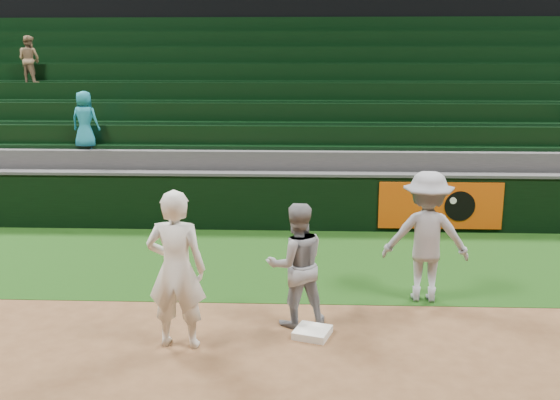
{
  "coord_description": "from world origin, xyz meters",
  "views": [
    {
      "loc": [
        0.15,
        -7.94,
        3.61
      ],
      "look_at": [
        -0.28,
        2.3,
        1.3
      ],
      "focal_mm": 40.0,
      "sensor_mm": 36.0,
      "label": 1
    }
  ],
  "objects_px": {
    "baserunner": "(296,265)",
    "base_coach": "(426,237)",
    "first_base": "(312,332)",
    "first_baseman": "(176,269)"
  },
  "relations": [
    {
      "from": "baserunner",
      "to": "base_coach",
      "type": "distance_m",
      "value": 2.18
    },
    {
      "from": "first_base",
      "to": "first_baseman",
      "type": "height_order",
      "value": "first_baseman"
    },
    {
      "from": "baserunner",
      "to": "first_base",
      "type": "bearing_deg",
      "value": 103.69
    },
    {
      "from": "first_base",
      "to": "base_coach",
      "type": "relative_size",
      "value": 0.22
    },
    {
      "from": "base_coach",
      "to": "first_base",
      "type": "bearing_deg",
      "value": 43.41
    },
    {
      "from": "first_baseman",
      "to": "baserunner",
      "type": "distance_m",
      "value": 1.69
    },
    {
      "from": "first_base",
      "to": "first_baseman",
      "type": "distance_m",
      "value": 2.02
    },
    {
      "from": "first_baseman",
      "to": "base_coach",
      "type": "bearing_deg",
      "value": -150.27
    },
    {
      "from": "first_base",
      "to": "base_coach",
      "type": "height_order",
      "value": "base_coach"
    },
    {
      "from": "first_base",
      "to": "first_baseman",
      "type": "xyz_separation_m",
      "value": [
        -1.73,
        -0.35,
        0.98
      ]
    }
  ]
}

